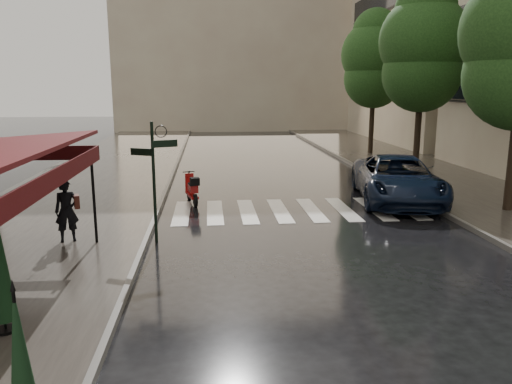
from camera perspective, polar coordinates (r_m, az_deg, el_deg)
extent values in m
plane|color=black|center=(10.33, -6.21, -10.54)|extent=(120.00, 120.00, 0.00)
cube|color=#38332D|center=(22.39, -17.45, 1.41)|extent=(6.00, 60.00, 0.12)
cube|color=#38332D|center=(24.09, 19.33, 2.00)|extent=(5.50, 60.00, 0.12)
cube|color=#595651|center=(21.95, -9.65, 1.63)|extent=(0.12, 60.00, 0.16)
cube|color=#595651|center=(23.06, 12.99, 1.99)|extent=(0.12, 60.00, 0.16)
cube|color=silver|center=(16.06, -8.47, -2.36)|extent=(0.50, 3.20, 0.01)
cube|color=silver|center=(16.04, -4.72, -2.29)|extent=(0.50, 3.20, 0.01)
cube|color=silver|center=(16.08, -0.97, -2.21)|extent=(0.50, 3.20, 0.01)
cube|color=silver|center=(16.20, 2.74, -2.12)|extent=(0.50, 3.20, 0.01)
cube|color=silver|center=(16.37, 6.38, -2.03)|extent=(0.50, 3.20, 0.01)
cube|color=silver|center=(16.62, 9.93, -1.93)|extent=(0.50, 3.20, 0.01)
cube|color=silver|center=(16.92, 13.36, -1.82)|extent=(0.50, 3.20, 0.01)
cube|color=silver|center=(17.29, 16.66, -1.72)|extent=(0.50, 3.20, 0.01)
cube|color=#490F0A|center=(9.58, -21.82, 1.54)|extent=(0.04, 7.00, 0.35)
cylinder|color=black|center=(12.90, -18.05, -0.48)|extent=(0.07, 0.07, 2.35)
cylinder|color=black|center=(12.85, -11.57, 0.99)|extent=(0.08, 0.08, 3.10)
cube|color=black|center=(12.67, -10.40, 5.46)|extent=(0.62, 0.26, 0.18)
cube|color=black|center=(12.76, -12.97, 4.49)|extent=(0.56, 0.29, 0.18)
cube|color=tan|center=(39.47, 20.17, 18.98)|extent=(8.00, 16.00, 18.50)
cube|color=tan|center=(48.02, -2.16, 19.18)|extent=(22.00, 6.00, 20.00)
cylinder|color=black|center=(23.52, 18.04, 7.51)|extent=(0.28, 0.28, 4.48)
sphere|color=#173413|center=(23.48, 18.39, 12.77)|extent=(3.40, 3.40, 3.40)
sphere|color=#173413|center=(23.55, 18.61, 16.07)|extent=(3.80, 3.80, 3.80)
sphere|color=#173413|center=(23.69, 18.83, 19.15)|extent=(2.60, 2.60, 2.60)
cylinder|color=black|center=(30.13, 13.11, 8.52)|extent=(0.28, 0.28, 4.37)
sphere|color=#173413|center=(30.09, 13.30, 12.52)|extent=(3.40, 3.40, 3.40)
sphere|color=#173413|center=(30.14, 13.43, 15.04)|extent=(3.80, 3.80, 3.80)
sphere|color=#173413|center=(30.24, 13.55, 17.40)|extent=(2.60, 2.60, 2.60)
imported|color=black|center=(13.32, -20.82, -2.01)|extent=(0.66, 0.54, 1.57)
imported|color=black|center=(13.10, -21.20, 3.05)|extent=(1.18, 1.19, 0.85)
cube|color=#4D1D14|center=(13.28, -19.81, -1.02)|extent=(0.21, 0.32, 0.34)
cylinder|color=black|center=(16.76, -6.94, -0.97)|extent=(0.19, 0.44, 0.44)
cylinder|color=black|center=(17.85, -7.66, -0.20)|extent=(0.19, 0.44, 0.44)
cube|color=maroon|center=(17.31, -7.33, -0.32)|extent=(0.51, 1.21, 0.09)
cube|color=maroon|center=(17.04, -7.21, 0.42)|extent=(0.38, 0.55, 0.25)
cube|color=maroon|center=(17.64, -7.62, 1.04)|extent=(0.31, 0.17, 0.68)
cylinder|color=black|center=(17.66, -7.71, 2.30)|extent=(0.41, 0.12, 0.03)
cube|color=black|center=(16.66, -7.01, 1.21)|extent=(0.34, 0.33, 0.25)
imported|color=black|center=(18.05, 15.87, 1.43)|extent=(3.53, 6.02, 1.57)
cylinder|color=black|center=(9.15, -26.66, -13.90)|extent=(0.34, 0.34, 0.05)
cylinder|color=black|center=(5.66, -25.10, -19.12)|extent=(0.03, 0.03, 1.90)
cone|color=black|center=(5.61, -25.19, -18.28)|extent=(0.37, 0.37, 1.81)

